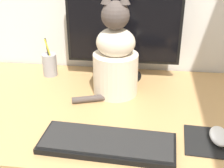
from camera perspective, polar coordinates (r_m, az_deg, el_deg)
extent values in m
cube|color=tan|center=(1.20, -1.26, -4.56)|extent=(1.49, 0.74, 0.02)
cylinder|color=black|center=(1.43, 1.97, 1.55)|extent=(0.17, 0.17, 0.01)
cylinder|color=black|center=(1.42, 2.00, 2.91)|extent=(0.04, 0.04, 0.06)
cube|color=black|center=(1.35, 2.13, 10.95)|extent=(0.49, 0.02, 0.35)
cube|color=black|center=(1.34, 2.10, 10.84)|extent=(0.47, 0.00, 0.32)
cube|color=black|center=(0.99, -0.84, -10.82)|extent=(0.43, 0.18, 0.02)
cube|color=black|center=(0.98, -0.85, -10.26)|extent=(0.41, 0.16, 0.01)
cube|color=black|center=(1.06, 18.17, -10.06)|extent=(0.19, 0.17, 0.00)
ellipsoid|color=white|center=(1.05, 19.01, -8.99)|extent=(0.06, 0.10, 0.03)
cylinder|color=beige|center=(1.26, 0.65, 1.89)|extent=(0.18, 0.18, 0.17)
ellipsoid|color=beige|center=(1.21, 0.68, 7.61)|extent=(0.15, 0.13, 0.12)
sphere|color=#4C423D|center=(1.17, 0.62, 12.46)|extent=(0.11, 0.11, 0.11)
cylinder|color=#4C423D|center=(1.23, -1.92, -2.52)|extent=(0.23, 0.10, 0.03)
cylinder|color=#99999E|center=(1.46, -11.31, 3.47)|extent=(0.07, 0.07, 0.10)
cylinder|color=black|center=(1.43, -11.58, 5.53)|extent=(0.02, 0.01, 0.14)
cylinder|color=yellow|center=(1.42, -11.39, 5.49)|extent=(0.03, 0.02, 0.14)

